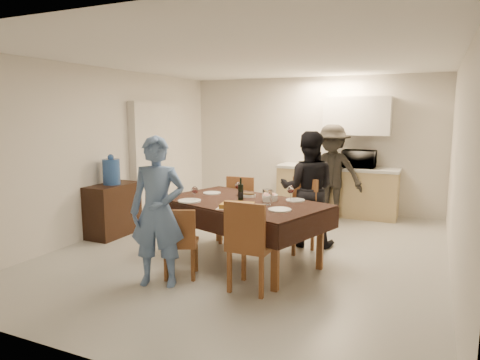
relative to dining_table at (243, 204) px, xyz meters
The scene contains 33 objects.
floor 0.90m from the dining_table, 98.06° to the left, with size 5.00×6.00×0.02m, color #A3A39F.
ceiling 1.90m from the dining_table, 98.06° to the left, with size 5.00×6.00×0.02m, color white.
wall_back 3.52m from the dining_table, 91.12° to the left, with size 5.00×0.02×2.60m, color silver.
wall_front 2.58m from the dining_table, 91.55° to the right, with size 5.00×0.02×2.60m, color silver.
wall_left 2.67m from the dining_table, 169.41° to the left, with size 0.02×6.00×2.60m, color silver.
wall_right 2.54m from the dining_table, 11.16° to the left, with size 0.02×6.00×2.60m, color silver.
stub_partition 3.02m from the dining_table, 145.97° to the left, with size 0.15×1.40×2.10m, color beige.
kitchen_base_cabinet 3.22m from the dining_table, 80.44° to the left, with size 2.20×0.60×0.86m, color tan.
kitchen_worktop 3.21m from the dining_table, 80.44° to the left, with size 2.24×0.64×0.05m, color #BABBB6.
upper_cabinet 3.57m from the dining_table, 75.85° to the left, with size 1.20×0.34×0.70m, color white.
dining_table is the anchor object (origin of this frame).
chair_near_left 0.98m from the dining_table, 118.49° to the right, with size 0.50×0.52×0.45m.
chair_near_right 0.97m from the dining_table, 61.95° to the right, with size 0.46×0.46×0.54m.
chair_far_left 0.82m from the dining_table, 124.29° to the left, with size 0.47×0.47×0.51m.
chair_far_right 0.81m from the dining_table, 55.52° to the left, with size 0.61×0.64×0.54m.
console 2.39m from the dining_table, behind, with size 0.44×0.87×0.81m, color black.
water_jug 2.38m from the dining_table, behind, with size 0.26×0.26×0.39m, color #305AA9.
wine_bottle 0.19m from the dining_table, 135.00° to the left, with size 0.07×0.07×0.29m, color black, non-canonical shape.
water_pitcher 0.38m from the dining_table, ahead, with size 0.12×0.12×0.18m, color white.
savoury_tart 0.40m from the dining_table, 75.26° to the right, with size 0.43×0.33×0.05m, color #AB8432.
salad_bowl 0.36m from the dining_table, 30.96° to the left, with size 0.20×0.20×0.08m, color white.
mushroom_dish 0.29m from the dining_table, 100.12° to the left, with size 0.20×0.20×0.04m, color white.
wine_glass_a 0.62m from the dining_table, 155.56° to the right, with size 0.08×0.08×0.19m, color white, non-canonical shape.
wine_glass_b 0.62m from the dining_table, 24.44° to the left, with size 0.09×0.09×0.20m, color white, non-canonical shape.
wine_glass_c 0.38m from the dining_table, 123.69° to the left, with size 0.08×0.08×0.19m, color white, non-canonical shape.
plate_near_left 0.67m from the dining_table, 153.43° to the right, with size 0.29×0.29×0.02m, color white.
plate_near_right 0.67m from the dining_table, 26.57° to the right, with size 0.27×0.27×0.02m, color white.
plate_far_left 0.67m from the dining_table, 153.43° to the left, with size 0.24×0.24×0.01m, color white.
plate_far_right 0.67m from the dining_table, 26.57° to the left, with size 0.24×0.24×0.01m, color white.
microwave 3.31m from the dining_table, 73.72° to the left, with size 0.58×0.39×0.32m, color white.
person_near 1.19m from the dining_table, 117.65° to the right, with size 0.61×0.40×1.66m, color #5A7AB2.
person_far 1.19m from the dining_table, 62.35° to the left, with size 0.80×0.63×1.65m, color black.
person_kitchen 2.76m from the dining_table, 79.09° to the left, with size 1.10×0.63×1.70m, color black.
Camera 1 is at (2.23, -5.31, 1.89)m, focal length 32.00 mm.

